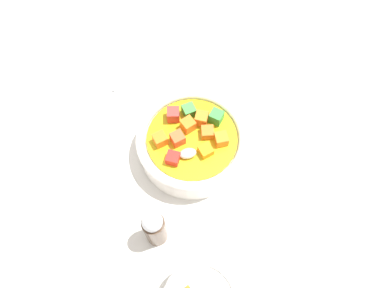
{
  "coord_description": "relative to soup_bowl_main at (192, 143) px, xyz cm",
  "views": [
    {
      "loc": [
        15.1,
        18.27,
        50.83
      ],
      "look_at": [
        0.0,
        0.0,
        2.37
      ],
      "focal_mm": 34.84,
      "sensor_mm": 36.0,
      "label": 1
    }
  ],
  "objects": [
    {
      "name": "ground_plane",
      "position": [
        0.01,
        0.02,
        -3.8
      ],
      "size": [
        140.0,
        140.0,
        2.0
      ],
      "primitive_type": "cube",
      "color": "silver"
    },
    {
      "name": "soup_bowl_main",
      "position": [
        0.0,
        0.0,
        0.0
      ],
      "size": [
        15.86,
        15.86,
        6.27
      ],
      "color": "white",
      "rests_on": "ground_plane"
    },
    {
      "name": "spoon",
      "position": [
        2.76,
        -16.78,
        -2.37
      ],
      "size": [
        18.07,
        15.89,
        0.91
      ],
      "rotation": [
        0.0,
        0.0,
        6.99
      ],
      "color": "silver",
      "rests_on": "ground_plane"
    },
    {
      "name": "pepper_shaker",
      "position": [
        11.7,
        6.81,
        1.63
      ],
      "size": [
        2.86,
        2.86,
        8.88
      ],
      "color": "#4C3828",
      "rests_on": "ground_plane"
    }
  ]
}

